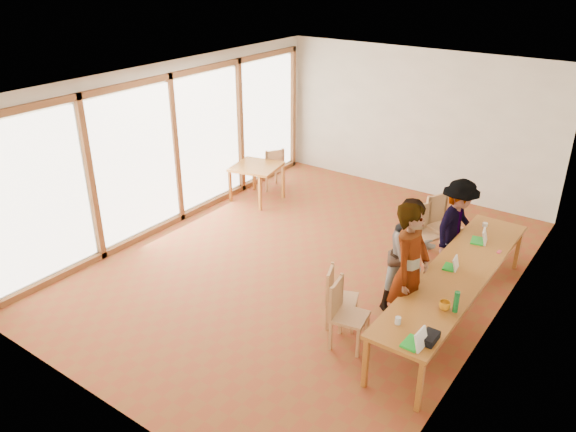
{
  "coord_description": "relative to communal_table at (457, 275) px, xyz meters",
  "views": [
    {
      "loc": [
        4.44,
        -6.79,
        4.7
      ],
      "look_at": [
        0.01,
        -0.58,
        1.1
      ],
      "focal_mm": 35.0,
      "sensor_mm": 36.0,
      "label": 1
    }
  ],
  "objects": [
    {
      "name": "chair_near",
      "position": [
        -0.98,
        -1.39,
        -0.13
      ],
      "size": [
        0.51,
        0.51,
        0.5
      ],
      "rotation": [
        0.0,
        0.0,
        0.18
      ],
      "color": "tan",
      "rests_on": "ground"
    },
    {
      "name": "wall_back",
      "position": [
        -2.5,
        4.09,
        0.8
      ],
      "size": [
        6.0,
        0.1,
        3.0
      ],
      "primitive_type": "cube",
      "color": "#EDE5CD",
      "rests_on": "ground"
    },
    {
      "name": "side_table",
      "position": [
        -4.86,
        1.71,
        -0.03
      ],
      "size": [
        0.9,
        0.9,
        0.75
      ],
      "rotation": [
        0.0,
        0.0,
        0.21
      ],
      "color": "#BA6929",
      "rests_on": "ground"
    },
    {
      "name": "laptop_near",
      "position": [
        0.19,
        -1.8,
        0.11
      ],
      "size": [
        0.24,
        0.27,
        0.22
      ],
      "rotation": [
        0.0,
        0.0,
        -0.04
      ],
      "color": "green",
      "rests_on": "communal_table"
    },
    {
      "name": "yellow_mug",
      "position": [
        0.18,
        -0.95,
        0.1
      ],
      "size": [
        0.15,
        0.15,
        0.11
      ],
      "primitive_type": "imported",
      "rotation": [
        0.0,
        0.0,
        0.09
      ],
      "color": "#FFA018",
      "rests_on": "communal_table"
    },
    {
      "name": "communal_table",
      "position": [
        0.0,
        0.0,
        0.0
      ],
      "size": [
        0.8,
        4.0,
        0.75
      ],
      "color": "#BA6929",
      "rests_on": "ground"
    },
    {
      "name": "black_pouch",
      "position": [
        0.27,
        -1.64,
        0.09
      ],
      "size": [
        0.16,
        0.26,
        0.09
      ],
      "primitive_type": "cube",
      "color": "black",
      "rests_on": "communal_table"
    },
    {
      "name": "wall_front",
      "position": [
        -2.5,
        -3.91,
        0.8
      ],
      "size": [
        6.0,
        0.1,
        3.0
      ],
      "primitive_type": "cube",
      "color": "#EDE5CD",
      "rests_on": "ground"
    },
    {
      "name": "pink_phone",
      "position": [
        0.29,
        0.9,
        0.05
      ],
      "size": [
        0.05,
        0.1,
        0.01
      ],
      "primitive_type": "cube",
      "color": "#E5425A",
      "rests_on": "communal_table"
    },
    {
      "name": "condiment_cup",
      "position": [
        -0.15,
        1.62,
        0.08
      ],
      "size": [
        0.08,
        0.08,
        0.06
      ],
      "primitive_type": "cylinder",
      "color": "white",
      "rests_on": "communal_table"
    },
    {
      "name": "laptop_far",
      "position": [
        -0.03,
        1.05,
        0.11
      ],
      "size": [
        0.26,
        0.29,
        0.21
      ],
      "rotation": [
        0.0,
        0.0,
        0.2
      ],
      "color": "green",
      "rests_on": "communal_table"
    },
    {
      "name": "wall_right",
      "position": [
        0.5,
        0.09,
        0.8
      ],
      "size": [
        0.1,
        8.0,
        3.0
      ],
      "primitive_type": "cube",
      "color": "#EDE5CD",
      "rests_on": "ground"
    },
    {
      "name": "clear_glass",
      "position": [
        -0.15,
        -1.55,
        0.09
      ],
      "size": [
        0.07,
        0.07,
        0.09
      ],
      "primitive_type": "cylinder",
      "color": "silver",
      "rests_on": "communal_table"
    },
    {
      "name": "ceiling",
      "position": [
        -2.5,
        0.09,
        2.32
      ],
      "size": [
        6.0,
        8.0,
        0.04
      ],
      "primitive_type": "cube",
      "color": "white",
      "rests_on": "wall_back"
    },
    {
      "name": "window_wall",
      "position": [
        -5.46,
        0.09,
        0.8
      ],
      "size": [
        0.1,
        8.0,
        3.0
      ],
      "primitive_type": "cube",
      "color": "white",
      "rests_on": "ground"
    },
    {
      "name": "person_mid",
      "position": [
        -0.64,
        -0.12,
        0.15
      ],
      "size": [
        0.92,
        1.02,
        1.7
      ],
      "primitive_type": "imported",
      "rotation": [
        0.0,
        0.0,
        1.16
      ],
      "color": "gray",
      "rests_on": "ground"
    },
    {
      "name": "person_near",
      "position": [
        -0.4,
        -0.73,
        0.26
      ],
      "size": [
        0.47,
        0.71,
        1.93
      ],
      "primitive_type": "imported",
      "rotation": [
        0.0,
        0.0,
        1.59
      ],
      "color": "gray",
      "rests_on": "ground"
    },
    {
      "name": "laptop_mid",
      "position": [
        -0.1,
        0.05,
        0.1
      ],
      "size": [
        0.21,
        0.24,
        0.18
      ],
      "rotation": [
        0.0,
        0.0,
        0.12
      ],
      "color": "green",
      "rests_on": "communal_table"
    },
    {
      "name": "chair_spare",
      "position": [
        -4.91,
        2.35,
        -0.14
      ],
      "size": [
        0.59,
        0.59,
        0.49
      ],
      "rotation": [
        0.0,
        0.0,
        2.61
      ],
      "color": "tan",
      "rests_on": "ground"
    },
    {
      "name": "person_far",
      "position": [
        -0.49,
        1.28,
        0.08
      ],
      "size": [
        0.71,
        1.08,
        1.57
      ],
      "primitive_type": "imported",
      "rotation": [
        0.0,
        0.0,
        1.44
      ],
      "color": "gray",
      "rests_on": "ground"
    },
    {
      "name": "chair_empty",
      "position": [
        -0.95,
        1.8,
        -0.08
      ],
      "size": [
        0.62,
        0.62,
        0.54
      ],
      "rotation": [
        0.0,
        0.0,
        -0.4
      ],
      "color": "tan",
      "rests_on": "ground"
    },
    {
      "name": "ground",
      "position": [
        -2.5,
        0.09,
        -0.7
      ],
      "size": [
        8.0,
        8.0,
        0.0
      ],
      "primitive_type": "plane",
      "color": "brown",
      "rests_on": "ground"
    },
    {
      "name": "chair_far",
      "position": [
        -1.09,
        1.46,
        -0.14
      ],
      "size": [
        0.57,
        0.57,
        0.49
      ],
      "rotation": [
        0.0,
        0.0,
        -0.41
      ],
      "color": "tan",
      "rests_on": "ground"
    },
    {
      "name": "chair_mid",
      "position": [
        -1.28,
        -1.07,
        -0.18
      ],
      "size": [
        0.52,
        0.52,
        0.46
      ],
      "rotation": [
        0.0,
        0.0,
        0.37
      ],
      "color": "tan",
      "rests_on": "ground"
    },
    {
      "name": "green_bottle",
      "position": [
        0.3,
        -0.92,
        0.19
      ],
      "size": [
        0.07,
        0.07,
        0.28
      ],
      "primitive_type": "cylinder",
      "color": "#167A34",
      "rests_on": "communal_table"
    }
  ]
}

